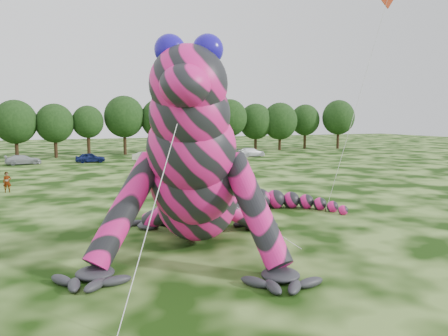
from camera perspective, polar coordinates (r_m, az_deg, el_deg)
ground at (r=22.22m, az=-7.11°, el=-11.12°), size 240.00×240.00×0.00m
inflatable_gecko at (r=24.27m, az=-3.28°, el=2.91°), size 24.25×25.95×10.36m
flying_kite at (r=32.11m, az=20.09°, el=18.43°), size 3.53×2.88×15.31m
tree_7 at (r=77.44m, az=-25.56°, el=4.56°), size 6.68×6.01×9.48m
tree_8 at (r=77.50m, az=-21.20°, el=4.56°), size 6.14×5.53×8.94m
tree_9 at (r=78.12m, az=-17.31°, el=4.63°), size 5.27×4.74×8.68m
tree_10 at (r=80.08m, az=-12.87°, el=5.46°), size 7.09×6.38×10.50m
tree_11 at (r=80.98m, az=-8.34°, el=5.42°), size 7.01×6.31×10.07m
tree_12 at (r=82.25m, az=-4.02°, el=5.11°), size 5.99×5.39×8.97m
tree_13 at (r=84.14m, az=0.74°, el=5.55°), size 6.83×6.15×10.13m
tree_14 at (r=88.21m, az=4.15°, el=5.36°), size 6.82×6.14×9.40m
tree_15 at (r=89.70m, az=7.31°, el=5.41°), size 7.17×6.45×9.63m
tree_16 at (r=94.65m, az=10.54°, el=5.34°), size 6.26×5.63×9.37m
tree_17 at (r=96.10m, az=14.70°, el=5.53°), size 6.98×6.28×10.30m
car_3 at (r=68.35m, az=-24.75°, el=0.99°), size 4.98×2.47×1.39m
car_4 at (r=67.77m, az=-17.07°, el=1.30°), size 4.32×1.78×1.47m
car_5 at (r=68.20m, az=-10.14°, el=1.50°), size 4.43×2.17×1.40m
car_6 at (r=71.65m, az=-0.64°, el=1.87°), size 5.22×2.43×1.45m
car_7 at (r=74.48m, az=3.54°, el=2.07°), size 5.53×3.10×1.51m
spectator_5 at (r=39.86m, az=-8.61°, el=-1.96°), size 1.52×0.49×1.64m
spectator_0 at (r=43.82m, az=-26.47°, el=-1.66°), size 0.74×0.54×1.87m
spectator_2 at (r=55.68m, az=0.23°, el=0.63°), size 1.27×0.94×1.75m
spectator_3 at (r=56.30m, az=-5.02°, el=0.64°), size 0.56×1.04×1.69m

